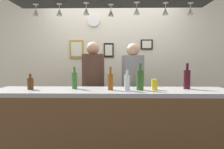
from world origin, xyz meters
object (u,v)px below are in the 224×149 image
at_px(bottle_beer_amber_tall, 110,81).
at_px(bottle_soda_clear, 127,82).
at_px(drink_can, 154,84).
at_px(bottle_champagne_green, 140,80).
at_px(picture_frame_upper_small, 147,44).
at_px(person_left_brown_shirt, 93,85).
at_px(picture_frame_crest, 109,50).
at_px(wall_clock, 94,20).
at_px(bottle_beer_brown_stubby, 30,83).
at_px(bottle_wine_dark_red, 187,79).
at_px(person_right_grey_shirt, 133,86).
at_px(picture_frame_caricature, 77,49).
at_px(bottle_beer_green_import, 75,80).

xyz_separation_m(bottle_beer_amber_tall, bottle_soda_clear, (0.18, -0.04, -0.01)).
relative_size(bottle_soda_clear, drink_can, 1.89).
distance_m(bottle_champagne_green, picture_frame_upper_small, 1.55).
relative_size(person_left_brown_shirt, picture_frame_crest, 6.40).
relative_size(bottle_soda_clear, wall_clock, 1.05).
bearing_deg(drink_can, person_left_brown_shirt, 136.41).
height_order(bottle_champagne_green, picture_frame_upper_small, picture_frame_upper_small).
height_order(bottle_soda_clear, picture_frame_crest, picture_frame_crest).
bearing_deg(bottle_champagne_green, picture_frame_crest, 105.78).
bearing_deg(drink_can, bottle_beer_brown_stubby, 179.90).
bearing_deg(picture_frame_crest, bottle_wine_dark_red, -53.97).
bearing_deg(person_right_grey_shirt, person_left_brown_shirt, -180.00).
xyz_separation_m(person_right_grey_shirt, picture_frame_caricature, (-0.99, 0.67, 0.61)).
bearing_deg(bottle_beer_green_import, picture_frame_caricature, 100.33).
bearing_deg(picture_frame_caricature, picture_frame_upper_small, 0.00).
bearing_deg(bottle_beer_brown_stubby, picture_frame_crest, 58.90).
bearing_deg(person_left_brown_shirt, person_right_grey_shirt, 0.00).
bearing_deg(bottle_beer_amber_tall, person_left_brown_shirt, 110.36).
bearing_deg(picture_frame_crest, drink_can, -68.09).
relative_size(person_left_brown_shirt, bottle_wine_dark_red, 5.55).
bearing_deg(picture_frame_upper_small, person_right_grey_shirt, -115.07).
height_order(bottle_beer_amber_tall, bottle_soda_clear, bottle_beer_amber_tall).
bearing_deg(bottle_beer_green_import, bottle_beer_amber_tall, -12.91).
height_order(drink_can, picture_frame_upper_small, picture_frame_upper_small).
bearing_deg(drink_can, picture_frame_crest, 111.91).
xyz_separation_m(picture_frame_upper_small, wall_clock, (-0.98, -0.01, 0.44)).
bearing_deg(bottle_beer_green_import, picture_frame_upper_small, 51.55).
height_order(bottle_wine_dark_red, picture_frame_caricature, picture_frame_caricature).
bearing_deg(picture_frame_caricature, bottle_champagne_green, -54.90).
bearing_deg(bottle_wine_dark_red, bottle_beer_green_import, -179.62).
height_order(picture_frame_upper_small, wall_clock, wall_clock).
distance_m(bottle_beer_green_import, bottle_champagne_green, 0.76).
distance_m(bottle_beer_brown_stubby, bottle_champagne_green, 1.25).
bearing_deg(bottle_beer_green_import, person_left_brown_shirt, 78.00).
relative_size(bottle_beer_green_import, bottle_wine_dark_red, 0.87).
xyz_separation_m(bottle_beer_brown_stubby, bottle_wine_dark_red, (1.81, 0.08, 0.05)).
xyz_separation_m(person_right_grey_shirt, bottle_wine_dark_red, (0.57, -0.66, 0.18)).
xyz_separation_m(person_right_grey_shirt, bottle_beer_brown_stubby, (-1.24, -0.74, 0.13)).
distance_m(bottle_soda_clear, picture_frame_crest, 1.56).
height_order(bottle_champagne_green, drink_can, bottle_champagne_green).
xyz_separation_m(bottle_beer_amber_tall, picture_frame_crest, (-0.07, 1.43, 0.43)).
relative_size(bottle_beer_amber_tall, wall_clock, 1.18).
distance_m(bottle_soda_clear, bottle_wine_dark_red, 0.73).
xyz_separation_m(bottle_beer_amber_tall, picture_frame_caricature, (-0.67, 1.43, 0.45)).
distance_m(bottle_beer_amber_tall, bottle_beer_brown_stubby, 0.92).
relative_size(bottle_champagne_green, drink_can, 2.46).
bearing_deg(drink_can, person_right_grey_shirt, 103.25).
distance_m(bottle_beer_green_import, wall_clock, 1.65).
relative_size(bottle_beer_brown_stubby, picture_frame_caricature, 0.53).
bearing_deg(bottle_beer_green_import, picture_frame_crest, 75.06).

